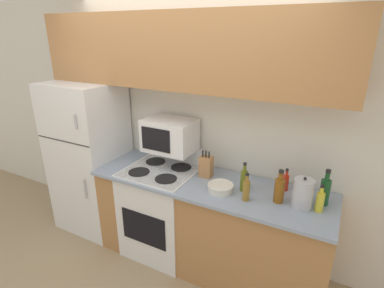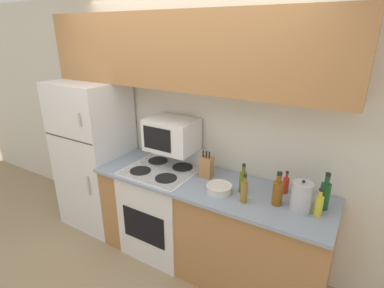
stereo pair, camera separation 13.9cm
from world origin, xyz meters
TOP-DOWN VIEW (x-y plane):
  - ground_plane at (0.00, 0.00)m, footprint 12.00×12.00m
  - wall_back at (0.00, 0.67)m, footprint 8.00×0.05m
  - lower_cabinets at (0.38, 0.32)m, footprint 2.19×0.68m
  - refrigerator at (-1.10, 0.31)m, footprint 0.76×0.65m
  - upper_cabinets at (0.00, 0.48)m, footprint 2.95×0.34m
  - stove at (-0.13, 0.31)m, footprint 0.68×0.66m
  - microwave at (-0.10, 0.44)m, footprint 0.49×0.35m
  - knife_block at (0.31, 0.41)m, footprint 0.12×0.09m
  - bowl at (0.54, 0.21)m, footprint 0.22×0.22m
  - bottle_cooking_spray at (1.32, 0.28)m, footprint 0.06×0.06m
  - bottle_whiskey at (1.02, 0.27)m, footprint 0.08×0.08m
  - bottle_wine_green at (1.34, 0.40)m, footprint 0.08×0.08m
  - bottle_hot_sauce at (1.03, 0.49)m, footprint 0.05×0.05m
  - bottle_olive_oil at (0.71, 0.31)m, footprint 0.06×0.06m
  - bottle_vinegar at (0.78, 0.17)m, footprint 0.06×0.06m
  - kettle at (1.19, 0.27)m, footprint 0.15×0.15m

SIDE VIEW (x-z plane):
  - ground_plane at x=0.00m, z-range 0.00..0.00m
  - lower_cabinets at x=0.38m, z-range 0.00..0.92m
  - stove at x=-0.13m, z-range -0.07..1.02m
  - refrigerator at x=-1.10m, z-range 0.00..1.70m
  - bowl at x=0.54m, z-range 0.92..0.99m
  - bottle_hot_sauce at x=1.03m, z-range 0.89..1.09m
  - bottle_cooking_spray at x=1.32m, z-range 0.89..1.11m
  - bottle_vinegar at x=0.78m, z-range 0.89..1.13m
  - knife_block at x=0.31m, z-range 0.89..1.15m
  - bottle_olive_oil at x=0.71m, z-range 0.89..1.15m
  - bottle_whiskey at x=1.02m, z-range 0.88..1.16m
  - bottle_wine_green at x=1.34m, z-range 0.88..1.18m
  - kettle at x=1.19m, z-range 0.90..1.16m
  - microwave at x=-0.10m, z-range 1.09..1.40m
  - wall_back at x=0.00m, z-range 0.00..2.55m
  - upper_cabinets at x=0.00m, z-range 1.70..2.36m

